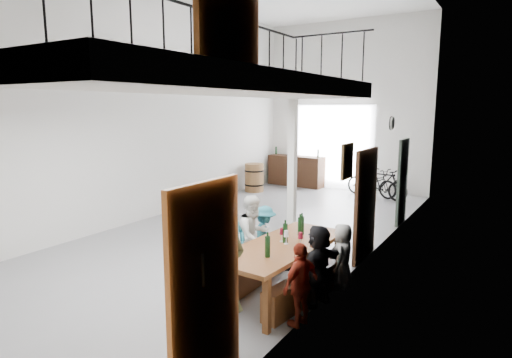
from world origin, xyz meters
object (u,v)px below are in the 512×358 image
Objects in this scene: bench_inner at (250,272)px; serving_counter at (296,171)px; tasting_table at (283,250)px; side_bench at (199,199)px; bicycle_near at (372,182)px; host_standing at (213,275)px; oak_barrel at (254,178)px.

serving_counter is at bearing 111.12° from bench_inner.
tasting_table is 1.20× the size of serving_counter.
bicycle_near is (3.69, 3.81, 0.24)m from side_bench.
serving_counter is 1.02× the size of host_standing.
host_standing is at bearing -60.75° from oak_barrel.
side_bench is 5.31m from bicycle_near.
serving_counter reaches higher than side_bench.
bench_inner is 7.52m from oak_barrel.
side_bench is at bearing 120.48° from host_standing.
tasting_table is 7.90m from oak_barrel.
side_bench is at bearing -94.07° from oak_barrel.
host_standing reaches higher than bench_inner.
oak_barrel is at bearing -109.27° from serving_counter.
bench_inner is (-0.60, 0.06, -0.50)m from tasting_table.
oak_barrel is 9.51m from host_standing.
host_standing reaches higher than side_bench.
serving_counter is (-3.83, 8.15, -0.18)m from tasting_table.
bench_inner is 5.59m from side_bench.
bicycle_near is at bearing 92.41° from bench_inner.
bench_inner is 0.92× the size of serving_counter.
oak_barrel reaches higher than bicycle_near.
bench_inner is at bearing -58.65° from oak_barrel.
side_bench is 2.63m from oak_barrel.
serving_counter reaches higher than oak_barrel.
bicycle_near reaches higher than tasting_table.
oak_barrel reaches higher than bench_inner.
bench_inner is 1.08× the size of bicycle_near.
serving_counter reaches higher than bicycle_near.
bench_inner is at bearing 101.46° from host_standing.
bicycle_near is at bearing 101.59° from tasting_table.
serving_counter is 2.86m from bicycle_near.
bicycle_near is at bearing 45.92° from side_bench.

